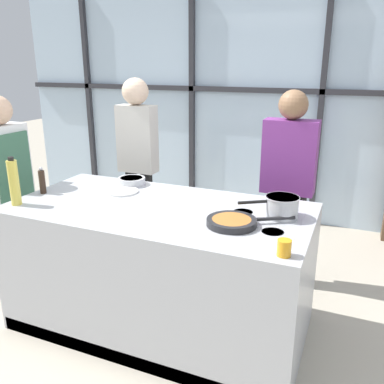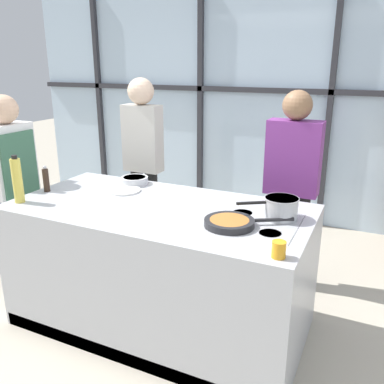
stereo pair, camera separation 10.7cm
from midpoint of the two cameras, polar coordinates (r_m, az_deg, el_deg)
name	(u,v)px [view 2 (the right image)]	position (r m, az deg, el deg)	size (l,w,h in m)	color
ground_plane	(162,321)	(3.19, -3.27, -17.62)	(18.00, 18.00, 0.00)	#BCB29E
back_window_wall	(262,102)	(4.92, 10.43, 12.33)	(6.40, 0.10, 2.80)	silver
demo_island	(160,266)	(2.95, -3.42, -10.40)	(2.04, 1.02, 0.91)	#B7BABF
chef	(14,181)	(3.58, -22.96, 1.45)	(0.23, 0.39, 1.61)	#232838
spectator_far_left	(143,154)	(3.86, -6.09, 5.27)	(0.36, 0.24, 1.72)	black
spectator_center_left	(292,180)	(3.39, 14.70, 1.67)	(0.42, 0.23, 1.65)	black
frying_pan	(231,222)	(2.44, 6.68, -4.26)	(0.50, 0.35, 0.04)	#232326
saucepan	(281,208)	(2.59, 13.53, -2.15)	(0.35, 0.27, 0.14)	silver
white_plate	(124,190)	(3.11, -8.52, 0.21)	(0.25, 0.25, 0.01)	white
mixing_bowl	(135,180)	(3.28, -7.14, 1.66)	(0.22, 0.22, 0.06)	silver
oil_bottle	(17,180)	(3.02, -22.38, 1.53)	(0.07, 0.07, 0.33)	#E0CC4C
pepper_grinder	(46,180)	(3.22, -18.92, 1.65)	(0.05, 0.05, 0.20)	#332319
juice_glass_near	(279,250)	(2.10, 13.53, -7.87)	(0.07, 0.07, 0.09)	orange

